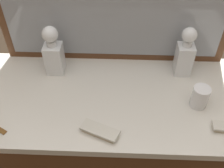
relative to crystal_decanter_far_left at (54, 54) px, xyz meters
The scene contains 5 objects.
dresser 0.64m from the crystal_decanter_far_left, 30.11° to the right, with size 1.39×0.62×0.87m.
crystal_decanter_far_left is the anchor object (origin of this frame).
crystal_decanter_far_right 0.65m from the crystal_decanter_far_left, ahead, with size 0.08×0.08×0.27m.
crystal_tumbler_far_left 0.73m from the crystal_decanter_far_left, 16.96° to the right, with size 0.08×0.08×0.11m.
silver_brush_rear 0.48m from the crystal_decanter_far_left, 56.50° to the right, with size 0.17×0.12×0.02m.
Camera 1 is at (0.04, -0.88, 1.80)m, focal length 42.98 mm.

